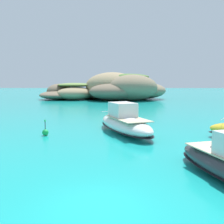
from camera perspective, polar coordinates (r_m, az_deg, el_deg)
ground_plane at (r=9.94m, az=-3.44°, el=-21.24°), size 400.00×400.00×0.00m
islet_large at (r=68.88m, az=3.10°, el=5.42°), size 27.62×29.13×7.48m
islet_small at (r=70.48m, az=-9.22°, el=4.30°), size 22.66×20.21×4.56m
motorboat_white at (r=22.92m, az=2.87°, el=-2.54°), size 6.31×9.91×2.81m
channel_buoy at (r=22.63m, az=-15.18°, el=-4.45°), size 0.56×0.56×1.48m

